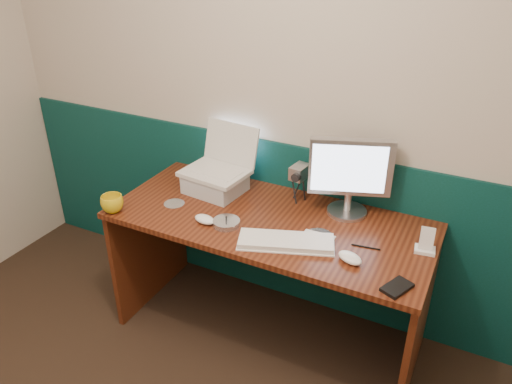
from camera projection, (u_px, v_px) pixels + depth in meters
The scene contains 19 objects.
back_wall at pixel (273, 96), 2.60m from camera, with size 3.50×0.04×2.50m, color beige.
wainscot at pixel (270, 220), 2.94m from camera, with size 3.48×0.02×1.00m, color #073029.
desk at pixel (269, 279), 2.65m from camera, with size 1.60×0.70×0.75m, color #3B150A.
laptop_riser at pixel (215, 183), 2.70m from camera, with size 0.29×0.25×0.10m, color #B8BDC3.
laptop at pixel (214, 151), 2.62m from camera, with size 0.33×0.26×0.28m, color silver, non-canonical shape.
monitor at pixel (350, 177), 2.43m from camera, with size 0.40×0.11×0.40m, color #BABABF, non-canonical shape.
keyboard at pixel (286, 242), 2.27m from camera, with size 0.43×0.14×0.02m, color white.
mouse_right at pixel (350, 258), 2.15m from camera, with size 0.12×0.07×0.04m, color white.
mouse_left at pixel (205, 219), 2.43m from camera, with size 0.11×0.07×0.04m, color white.
mug at pixel (112, 204), 2.51m from camera, with size 0.11×0.11×0.09m, color gold.
camcorder at pixel (299, 184), 2.59m from camera, with size 0.09×0.13×0.20m, color silver, non-canonical shape.
cd_spindle at pixel (226, 223), 2.41m from camera, with size 0.13×0.13×0.03m, color silver.
cd_loose_a at pixel (174, 203), 2.61m from camera, with size 0.11×0.11×0.00m, color #ACB1BC.
cd_loose_b at pixel (318, 236), 2.34m from camera, with size 0.13×0.13×0.00m, color silver.
pen at pixel (366, 247), 2.25m from camera, with size 0.01×0.01×0.13m, color black.
papers at pixel (317, 238), 2.31m from camera, with size 0.15×0.10×0.00m, color silver.
dock at pixel (425, 250), 2.22m from camera, with size 0.09×0.07×0.02m, color white.
music_player at pixel (427, 239), 2.19m from camera, with size 0.06×0.01×0.11m, color white.
pda at pixel (397, 287), 1.99m from camera, with size 0.08×0.13×0.02m, color black.
Camera 1 is at (1.06, -0.54, 2.03)m, focal length 35.00 mm.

